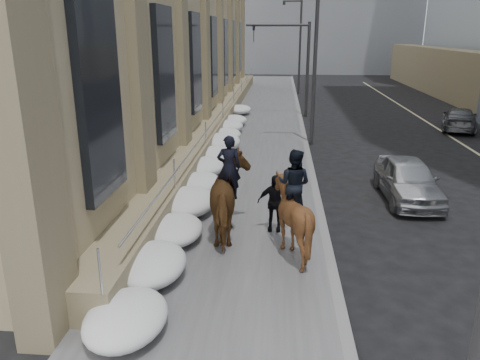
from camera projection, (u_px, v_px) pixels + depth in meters
name	position (u px, v px, depth m)	size (l,w,h in m)	color
ground	(217.00, 285.00, 10.44)	(140.00, 140.00, 0.00)	black
sidewalk	(248.00, 163.00, 19.92)	(5.00, 80.00, 0.12)	#4B4A4D
curb	(310.00, 165.00, 19.70)	(0.24, 80.00, 0.12)	slate
bg_building_far	(238.00, 2.00, 76.25)	(24.00, 12.00, 20.00)	gray
streetlight_mid	(312.00, 50.00, 22.12)	(1.71, 0.24, 8.00)	#2D2D30
streetlight_far	(298.00, 41.00, 41.11)	(1.71, 0.24, 8.00)	#2D2D30
traffic_signal	(294.00, 55.00, 29.94)	(4.10, 0.22, 6.00)	#2D2D30
snow_bank	(208.00, 165.00, 18.11)	(1.70, 18.10, 0.76)	white
mounted_horse_left	(232.00, 196.00, 12.38)	(1.49, 2.69, 2.74)	#492D15
mounted_horse_right	(292.00, 212.00, 11.39)	(2.09, 2.20, 2.63)	#462814
pedestrian	(274.00, 203.00, 12.83)	(0.94, 0.39, 1.60)	black
car_silver	(408.00, 179.00, 15.59)	(1.67, 4.14, 1.41)	#ACAFB4
car_grey	(459.00, 119.00, 26.72)	(1.79, 4.39, 1.27)	#4D5054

